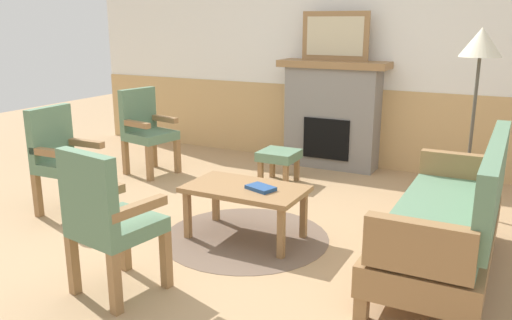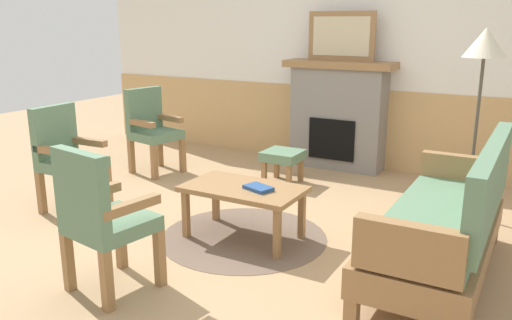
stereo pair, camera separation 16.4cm
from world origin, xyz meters
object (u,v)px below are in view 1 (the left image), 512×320
object	(u,v)px
armchair_near_fireplace	(146,127)
framed_picture	(335,36)
armchair_front_left	(107,217)
floor_lamp_by_couch	(480,54)
book_on_table	(261,188)
footstool	(279,157)
fireplace	(332,114)
armchair_by_window_left	(63,156)
coffee_table	(245,193)
couch	(448,221)

from	to	relation	value
armchair_near_fireplace	framed_picture	bearing A→B (deg)	34.28
armchair_front_left	floor_lamp_by_couch	world-z (taller)	floor_lamp_by_couch
book_on_table	footstool	bearing A→B (deg)	109.64
fireplace	armchair_front_left	world-z (taller)	fireplace
framed_picture	floor_lamp_by_couch	size ratio (longest dim) A/B	0.48
armchair_by_window_left	fireplace	bearing A→B (deg)	57.65
coffee_table	footstool	size ratio (longest dim) A/B	2.40
footstool	armchair_by_window_left	xyz separation A→B (m)	(-1.38, -1.73, 0.25)
book_on_table	armchair_near_fireplace	bearing A→B (deg)	150.37
couch	armchair_by_window_left	xyz separation A→B (m)	(-3.33, -0.30, 0.14)
footstool	armchair_front_left	world-z (taller)	armchair_front_left
footstool	framed_picture	bearing A→B (deg)	72.48
framed_picture	floor_lamp_by_couch	bearing A→B (deg)	-30.69
book_on_table	fireplace	bearing A→B (deg)	96.17
coffee_table	floor_lamp_by_couch	xyz separation A→B (m)	(1.53, 1.43, 1.06)
armchair_by_window_left	floor_lamp_by_couch	size ratio (longest dim) A/B	0.58
couch	armchair_near_fireplace	bearing A→B (deg)	162.63
framed_picture	coffee_table	world-z (taller)	framed_picture
fireplace	couch	distance (m)	2.87
couch	floor_lamp_by_couch	xyz separation A→B (m)	(-0.02, 1.35, 1.05)
fireplace	couch	bearing A→B (deg)	-54.49
coffee_table	book_on_table	distance (m)	0.16
framed_picture	armchair_near_fireplace	bearing A→B (deg)	-145.72
framed_picture	armchair_near_fireplace	world-z (taller)	framed_picture
framed_picture	armchair_near_fireplace	distance (m)	2.43
framed_picture	couch	world-z (taller)	framed_picture
armchair_by_window_left	floor_lamp_by_couch	bearing A→B (deg)	26.52
footstool	floor_lamp_by_couch	world-z (taller)	floor_lamp_by_couch
couch	floor_lamp_by_couch	world-z (taller)	floor_lamp_by_couch
coffee_table	fireplace	bearing A→B (deg)	92.76
coffee_table	footstool	bearing A→B (deg)	104.80
armchair_by_window_left	armchair_front_left	xyz separation A→B (m)	(1.45, -0.99, 0.00)
couch	armchair_by_window_left	world-z (taller)	same
book_on_table	framed_picture	bearing A→B (deg)	96.17
footstool	armchair_front_left	size ratio (longest dim) A/B	0.41
couch	armchair_front_left	size ratio (longest dim) A/B	1.84
framed_picture	floor_lamp_by_couch	world-z (taller)	framed_picture
armchair_near_fireplace	fireplace	bearing A→B (deg)	34.27
armchair_front_left	armchair_near_fireplace	bearing A→B (deg)	124.00
coffee_table	floor_lamp_by_couch	bearing A→B (deg)	43.14
footstool	armchair_front_left	bearing A→B (deg)	-88.56
coffee_table	armchair_near_fireplace	world-z (taller)	armchair_near_fireplace
floor_lamp_by_couch	footstool	bearing A→B (deg)	177.65
armchair_near_fireplace	floor_lamp_by_couch	distance (m)	3.59
footstool	armchair_front_left	xyz separation A→B (m)	(0.07, -2.72, 0.25)
coffee_table	footstool	distance (m)	1.57
couch	armchair_by_window_left	size ratio (longest dim) A/B	1.84
footstool	floor_lamp_by_couch	size ratio (longest dim) A/B	0.24
floor_lamp_by_couch	framed_picture	bearing A→B (deg)	149.31
coffee_table	armchair_near_fireplace	distance (m)	2.27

